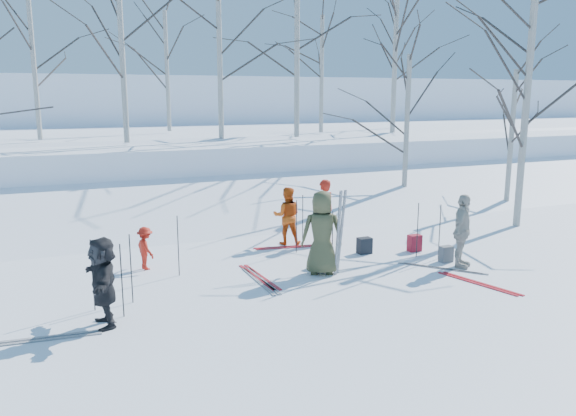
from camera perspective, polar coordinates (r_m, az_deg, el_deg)
name	(u,v)px	position (r m, az deg, el deg)	size (l,w,h in m)	color
ground	(315,281)	(12.07, 2.80, -7.37)	(120.00, 120.00, 0.00)	white
snow_ramp	(222,212)	(18.37, -6.70, -0.38)	(70.00, 9.50, 1.40)	white
snow_plateau	(163,156)	(27.88, -12.57, 5.22)	(70.00, 18.00, 2.20)	white
far_hill	(114,118)	(48.57, -17.24, 8.71)	(90.00, 30.00, 6.00)	white
skier_olive_center	(322,233)	(12.28, 3.47, -2.52)	(0.91, 0.59, 1.86)	#424328
skier_red_north	(324,211)	(14.87, 3.64, -0.35)	(0.62, 0.41, 1.71)	#B51D10
skier_redor_behind	(287,216)	(14.74, -0.10, -0.80)	(0.74, 0.58, 1.52)	#C9490F
skier_red_seated	(145,248)	(13.08, -14.28, -3.98)	(0.63, 0.36, 0.98)	#B51D10
skier_cream_east	(462,231)	(13.33, 17.27, -2.26)	(0.99, 0.41, 1.70)	beige
skier_grey_west	(103,282)	(10.07, -18.27, -7.13)	(1.45, 0.46, 1.56)	black
dog	(327,258)	(12.82, 3.95, -5.08)	(0.27, 0.59, 0.49)	black
upright_ski_left	(338,233)	(12.16, 5.11, -2.60)	(0.07, 0.02, 1.90)	silver
upright_ski_right	(341,232)	(12.28, 5.43, -2.46)	(0.07, 0.02, 1.90)	silver
ski_pair_a	(442,268)	(13.30, 15.38, -5.94)	(1.39, 1.58, 0.02)	silver
ski_pair_b	(479,283)	(12.51, 18.81, -7.26)	(0.68, 1.89, 0.02)	red
ski_pair_c	(260,281)	(12.02, -2.81, -7.40)	(0.21, 1.90, 0.02)	silver
ski_pair_d	(39,339)	(10.14, -23.93, -12.08)	(1.91, 0.38, 0.02)	silver
ski_pair_e	(291,247)	(14.60, 0.28, -3.97)	(1.90, 0.54, 0.02)	red
ski_pair_f	(259,277)	(12.26, -2.96, -7.01)	(0.31, 1.91, 0.02)	red
ski_pole_a	(417,230)	(13.94, 13.02, -2.21)	(0.02, 0.02, 1.34)	black
ski_pole_b	(131,269)	(11.03, -15.66, -5.97)	(0.02, 0.02, 1.34)	black
ski_pole_c	(296,226)	(13.97, 0.86, -1.88)	(0.02, 0.02, 1.34)	black
ski_pole_d	(440,232)	(13.88, 15.14, -2.37)	(0.02, 0.02, 1.34)	black
ski_pole_e	(303,220)	(14.66, 1.50, -1.25)	(0.02, 0.02, 1.34)	black
ski_pole_f	(93,275)	(10.85, -19.23, -6.48)	(0.02, 0.02, 1.34)	black
ski_pole_g	(122,281)	(10.39, -16.53, -7.09)	(0.02, 0.02, 1.34)	black
ski_pole_h	(332,240)	(12.71, 4.53, -3.26)	(0.02, 0.02, 1.34)	black
ski_pole_i	(178,246)	(12.41, -11.09, -3.80)	(0.02, 0.02, 1.34)	black
backpack_red	(414,243)	(14.55, 12.73, -3.49)	(0.32, 0.22, 0.42)	maroon
backpack_grey	(446,254)	(13.83, 15.76, -4.52)	(0.30, 0.20, 0.38)	#55575C
backpack_dark	(364,246)	(14.12, 7.77, -3.81)	(0.34, 0.24, 0.40)	black
birch_plateau_a	(395,61)	(31.17, 10.84, 14.45)	(5.41, 5.41, 6.87)	silver
birch_plateau_b	(220,56)	(22.52, -6.96, 15.11)	(5.02, 5.02, 6.32)	silver
birch_plateau_c	(122,51)	(21.06, -16.51, 15.00)	(5.03, 5.03, 6.33)	silver
birch_plateau_e	(167,72)	(27.31, -12.19, 13.36)	(4.41, 4.41, 5.45)	silver
birch_plateau_f	(34,66)	(23.67, -24.40, 13.03)	(4.45, 4.45, 5.51)	silver
birch_plateau_g	(322,75)	(25.93, 3.43, 13.37)	(4.19, 4.19, 5.13)	silver
birch_plateau_h	(297,50)	(23.08, 0.91, 15.74)	(5.38, 5.38, 6.84)	silver
birch_plateau_i	(395,45)	(26.13, 10.86, 15.95)	(5.96, 5.96, 7.66)	silver
birch_edge_b	(525,114)	(17.89, 22.97, 8.80)	(5.28, 5.28, 6.68)	silver
birch_edge_c	(511,139)	(21.17, 21.73, 6.52)	(3.92, 3.92, 4.74)	silver
birch_edge_e	(407,131)	(20.29, 11.95, 7.63)	(4.28, 4.28, 5.25)	silver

